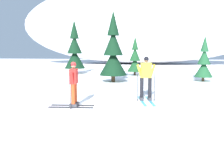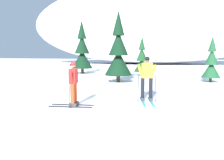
{
  "view_description": "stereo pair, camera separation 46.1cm",
  "coord_description": "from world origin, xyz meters",
  "px_view_note": "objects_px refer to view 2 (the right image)",
  "views": [
    {
      "loc": [
        2.28,
        -8.34,
        2.01
      ],
      "look_at": [
        0.87,
        -0.06,
        0.95
      ],
      "focal_mm": 34.5,
      "sensor_mm": 36.0,
      "label": 1
    },
    {
      "loc": [
        2.73,
        -8.25,
        2.01
      ],
      "look_at": [
        0.87,
        -0.06,
        0.95
      ],
      "focal_mm": 34.5,
      "sensor_mm": 36.0,
      "label": 2
    }
  ],
  "objects_px": {
    "pine_tree_far_left": "(82,51)",
    "pine_tree_far_right": "(211,63)",
    "pine_tree_center_right": "(142,59)",
    "skier_red_jacket": "(73,83)",
    "skier_yellow_jacket": "(147,78)",
    "pine_tree_center_left": "(118,52)"
  },
  "relations": [
    {
      "from": "skier_yellow_jacket",
      "to": "pine_tree_far_right",
      "type": "bearing_deg",
      "value": 60.72
    },
    {
      "from": "skier_yellow_jacket",
      "to": "pine_tree_far_left",
      "type": "distance_m",
      "value": 13.04
    },
    {
      "from": "pine_tree_center_left",
      "to": "pine_tree_far_right",
      "type": "distance_m",
      "value": 6.43
    },
    {
      "from": "pine_tree_far_left",
      "to": "pine_tree_center_left",
      "type": "distance_m",
      "value": 7.09
    },
    {
      "from": "pine_tree_center_right",
      "to": "pine_tree_far_right",
      "type": "distance_m",
      "value": 6.02
    },
    {
      "from": "pine_tree_far_left",
      "to": "pine_tree_center_right",
      "type": "distance_m",
      "value": 5.92
    },
    {
      "from": "pine_tree_center_left",
      "to": "pine_tree_center_right",
      "type": "relative_size",
      "value": 1.4
    },
    {
      "from": "pine_tree_far_right",
      "to": "pine_tree_center_right",
      "type": "bearing_deg",
      "value": 147.05
    },
    {
      "from": "skier_yellow_jacket",
      "to": "pine_tree_far_right",
      "type": "relative_size",
      "value": 0.58
    },
    {
      "from": "skier_red_jacket",
      "to": "skier_yellow_jacket",
      "type": "bearing_deg",
      "value": 29.21
    },
    {
      "from": "skier_yellow_jacket",
      "to": "skier_red_jacket",
      "type": "distance_m",
      "value": 3.02
    },
    {
      "from": "pine_tree_far_left",
      "to": "pine_tree_far_right",
      "type": "distance_m",
      "value": 11.62
    },
    {
      "from": "skier_yellow_jacket",
      "to": "pine_tree_center_right",
      "type": "relative_size",
      "value": 0.54
    },
    {
      "from": "pine_tree_center_right",
      "to": "pine_tree_far_right",
      "type": "bearing_deg",
      "value": -32.95
    },
    {
      "from": "pine_tree_center_right",
      "to": "pine_tree_far_right",
      "type": "height_order",
      "value": "pine_tree_center_right"
    },
    {
      "from": "skier_red_jacket",
      "to": "pine_tree_far_right",
      "type": "height_order",
      "value": "pine_tree_far_right"
    },
    {
      "from": "pine_tree_far_left",
      "to": "pine_tree_center_left",
      "type": "relative_size",
      "value": 1.06
    },
    {
      "from": "skier_yellow_jacket",
      "to": "pine_tree_far_right",
      "type": "height_order",
      "value": "pine_tree_far_right"
    },
    {
      "from": "skier_red_jacket",
      "to": "pine_tree_far_right",
      "type": "bearing_deg",
      "value": 52.26
    },
    {
      "from": "skier_red_jacket",
      "to": "pine_tree_far_left",
      "type": "distance_m",
      "value": 13.23
    },
    {
      "from": "pine_tree_center_right",
      "to": "pine_tree_far_right",
      "type": "xyz_separation_m",
      "value": [
        5.05,
        -3.27,
        -0.11
      ]
    },
    {
      "from": "skier_yellow_jacket",
      "to": "pine_tree_center_left",
      "type": "bearing_deg",
      "value": 112.41
    }
  ]
}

